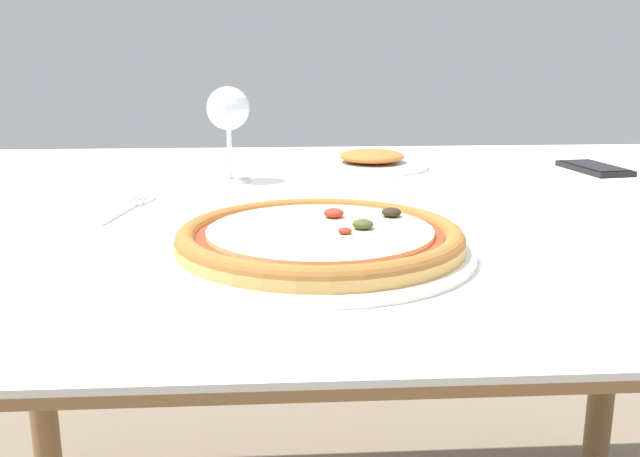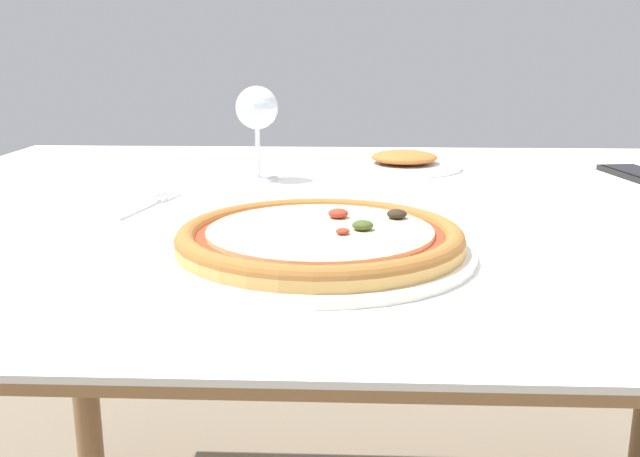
# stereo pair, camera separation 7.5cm
# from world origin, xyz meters

# --- Properties ---
(dining_table) EXTENTS (1.49, 1.14, 0.75)m
(dining_table) POSITION_xyz_m (0.00, 0.00, 0.68)
(dining_table) COLOR #997047
(dining_table) RESTS_ON ground_plane
(pizza_plate) EXTENTS (0.33, 0.33, 0.04)m
(pizza_plate) POSITION_xyz_m (-0.07, -0.28, 0.77)
(pizza_plate) COLOR white
(pizza_plate) RESTS_ON dining_table
(fork) EXTENTS (0.05, 0.17, 0.00)m
(fork) POSITION_xyz_m (-0.32, -0.04, 0.75)
(fork) COLOR silver
(fork) RESTS_ON dining_table
(wine_glass_far_left) EXTENTS (0.07, 0.07, 0.15)m
(wine_glass_far_left) POSITION_xyz_m (-0.19, 0.17, 0.86)
(wine_glass_far_left) COLOR silver
(wine_glass_far_left) RESTS_ON dining_table
(cell_phone) EXTENTS (0.09, 0.15, 0.01)m
(cell_phone) POSITION_xyz_m (0.46, 0.23, 0.76)
(cell_phone) COLOR black
(cell_phone) RESTS_ON dining_table
(side_plate) EXTENTS (0.21, 0.21, 0.03)m
(side_plate) POSITION_xyz_m (0.06, 0.29, 0.76)
(side_plate) COLOR white
(side_plate) RESTS_ON dining_table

